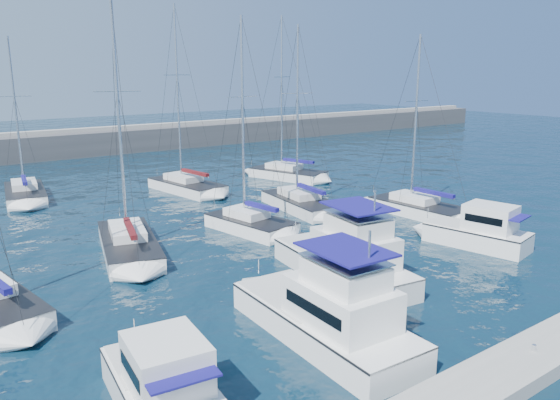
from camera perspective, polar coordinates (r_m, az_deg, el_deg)
ground at (r=29.67m, az=5.90°, el=-8.08°), size 220.00×220.00×0.00m
breakwater at (r=75.35m, az=-21.67°, el=5.06°), size 160.00×6.00×4.45m
dock at (r=23.39m, az=24.90°, el=-14.74°), size 40.00×2.20×0.60m
dock_cleat_centre at (r=23.20m, az=25.01°, el=-13.81°), size 0.16×0.16×0.25m
motor_yacht_port_outer at (r=18.91m, az=-12.07°, el=-18.53°), size 3.33×5.99×3.20m
motor_yacht_port_inner at (r=22.68m, az=5.16°, el=-12.00°), size 3.78×9.45×4.69m
motor_yacht_stbd_inner at (r=28.98m, az=6.98°, el=-6.25°), size 4.58×9.39×4.69m
motor_yacht_stbd_outer at (r=36.38m, az=20.23°, el=-3.20°), size 3.74×6.58×3.20m
sailboat_mid_b at (r=34.49m, az=-15.53°, el=-4.48°), size 5.26×9.47×15.44m
sailboat_mid_c at (r=37.58m, az=-3.10°, el=-2.48°), size 4.03×6.97×14.59m
sailboat_mid_d at (r=43.33m, az=2.29°, el=-0.34°), size 4.21×8.50×14.52m
sailboat_mid_e at (r=43.13m, az=14.26°, el=-0.82°), size 3.43×7.83×13.71m
sailboat_back_a at (r=51.49m, az=-25.08°, el=0.60°), size 4.30×8.40×13.88m
sailboat_back_b at (r=50.42m, az=-9.73°, el=1.48°), size 4.33×8.56×16.72m
sailboat_back_c at (r=55.63m, az=0.80°, el=2.80°), size 5.41×8.44×16.30m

